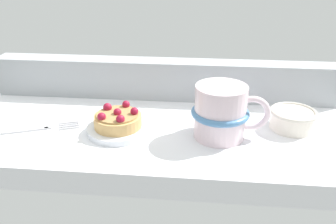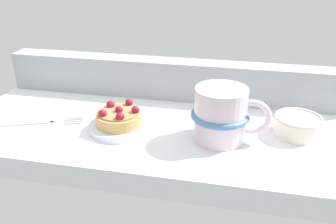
# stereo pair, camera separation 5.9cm
# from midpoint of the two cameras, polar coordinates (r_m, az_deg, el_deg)

# --- Properties ---
(ground_plane) EXTENTS (0.71, 0.31, 0.04)m
(ground_plane) POSITION_cam_midpoint_polar(r_m,az_deg,el_deg) (0.65, 0.98, -3.60)
(ground_plane) COLOR white
(window_rail_back) EXTENTS (0.70, 0.05, 0.08)m
(window_rail_back) POSITION_cam_midpoint_polar(r_m,az_deg,el_deg) (0.74, 2.98, 5.24)
(window_rail_back) COLOR #9EA3A8
(window_rail_back) RESTS_ON ground_plane
(dessert_plate) EXTENTS (0.11, 0.11, 0.01)m
(dessert_plate) POSITION_cam_midpoint_polar(r_m,az_deg,el_deg) (0.62, -5.02, -2.39)
(dessert_plate) COLOR silver
(dessert_plate) RESTS_ON ground_plane
(raspberry_tart) EXTENTS (0.08, 0.08, 0.03)m
(raspberry_tart) POSITION_cam_midpoint_polar(r_m,az_deg,el_deg) (0.61, -5.10, -0.84)
(raspberry_tart) COLOR tan
(raspberry_tart) RESTS_ON dessert_plate
(coffee_mug) EXTENTS (0.13, 0.10, 0.09)m
(coffee_mug) POSITION_cam_midpoint_polar(r_m,az_deg,el_deg) (0.58, 11.45, -0.48)
(coffee_mug) COLOR silver
(coffee_mug) RESTS_ON ground_plane
(dessert_fork) EXTENTS (0.15, 0.07, 0.01)m
(dessert_fork) POSITION_cam_midpoint_polar(r_m,az_deg,el_deg) (0.67, -17.30, -1.62)
(dessert_fork) COLOR #B7B7BC
(dessert_fork) RESTS_ON ground_plane
(sugar_bowl) EXTENTS (0.08, 0.08, 0.03)m
(sugar_bowl) POSITION_cam_midpoint_polar(r_m,az_deg,el_deg) (0.64, 22.53, -2.00)
(sugar_bowl) COLOR silver
(sugar_bowl) RESTS_ON ground_plane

